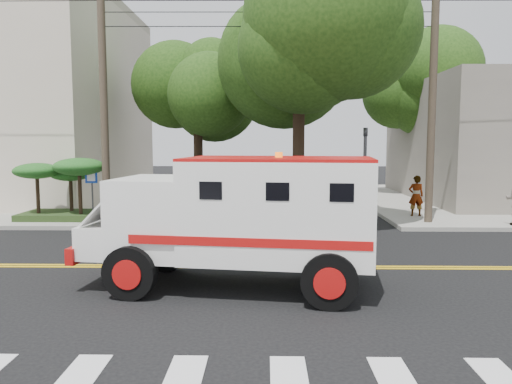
{
  "coord_description": "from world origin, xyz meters",
  "views": [
    {
      "loc": [
        0.29,
        -12.18,
        3.14
      ],
      "look_at": [
        -0.01,
        2.77,
        1.6
      ],
      "focal_mm": 35.0,
      "sensor_mm": 36.0,
      "label": 1
    }
  ],
  "objects": [
    {
      "name": "ground",
      "position": [
        0.0,
        0.0,
        0.0
      ],
      "size": [
        100.0,
        100.0,
        0.0
      ],
      "primitive_type": "plane",
      "color": "black",
      "rests_on": "ground"
    },
    {
      "name": "sidewalk_nw",
      "position": [
        -13.5,
        13.5,
        0.07
      ],
      "size": [
        17.0,
        17.0,
        0.15
      ],
      "primitive_type": "cube",
      "color": "gray",
      "rests_on": "ground"
    },
    {
      "name": "utility_pole_left",
      "position": [
        -5.6,
        6.0,
        4.5
      ],
      "size": [
        0.28,
        0.28,
        9.0
      ],
      "primitive_type": "cylinder",
      "color": "#382D23",
      "rests_on": "ground"
    },
    {
      "name": "utility_pole_right",
      "position": [
        6.3,
        6.2,
        4.5
      ],
      "size": [
        0.28,
        0.28,
        9.0
      ],
      "primitive_type": "cylinder",
      "color": "#382D23",
      "rests_on": "ground"
    },
    {
      "name": "tree_main",
      "position": [
        1.94,
        6.21,
        7.2
      ],
      "size": [
        6.08,
        5.7,
        9.85
      ],
      "color": "black",
      "rests_on": "ground"
    },
    {
      "name": "tree_left",
      "position": [
        -2.68,
        11.79,
        5.73
      ],
      "size": [
        4.48,
        4.2,
        7.7
      ],
      "color": "black",
      "rests_on": "ground"
    },
    {
      "name": "tree_right",
      "position": [
        8.84,
        15.77,
        6.09
      ],
      "size": [
        4.8,
        4.5,
        8.2
      ],
      "color": "black",
      "rests_on": "ground"
    },
    {
      "name": "traffic_signal",
      "position": [
        3.8,
        5.6,
        2.23
      ],
      "size": [
        0.15,
        0.18,
        3.6
      ],
      "color": "#3F3F42",
      "rests_on": "ground"
    },
    {
      "name": "accessibility_sign",
      "position": [
        -6.2,
        6.17,
        1.37
      ],
      "size": [
        0.45,
        0.1,
        2.02
      ],
      "color": "#3F3F42",
      "rests_on": "ground"
    },
    {
      "name": "palm_planter",
      "position": [
        -7.44,
        6.62,
        1.65
      ],
      "size": [
        3.52,
        2.63,
        2.36
      ],
      "color": "#1E3314",
      "rests_on": "sidewalk_nw"
    },
    {
      "name": "armored_truck",
      "position": [
        -0.24,
        -1.77,
        1.59
      ],
      "size": [
        6.38,
        3.13,
        2.8
      ],
      "rotation": [
        0.0,
        0.0,
        -0.13
      ],
      "color": "white",
      "rests_on": "ground"
    },
    {
      "name": "pedestrian_a",
      "position": [
        6.27,
        7.66,
        0.96
      ],
      "size": [
        0.61,
        0.42,
        1.62
      ],
      "primitive_type": "imported",
      "rotation": [
        0.0,
        0.0,
        3.09
      ],
      "color": "gray",
      "rests_on": "sidewalk_ne"
    }
  ]
}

